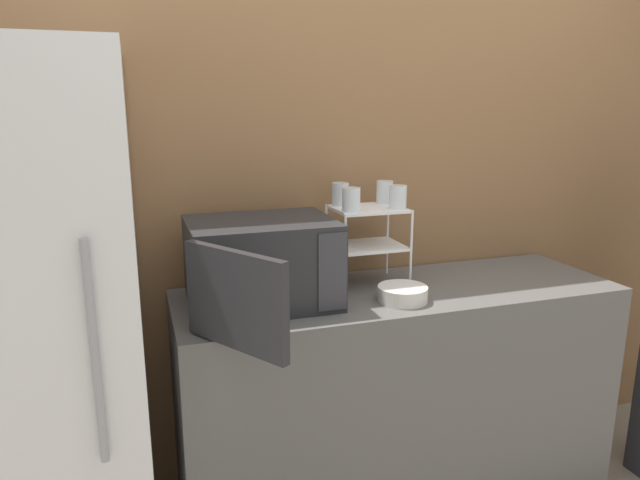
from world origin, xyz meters
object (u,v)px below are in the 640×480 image
(glass_back_left, at_px, (340,194))
(refrigerator, at_px, (41,343))
(microwave, at_px, (261,264))
(glass_front_right, at_px, (397,197))
(glass_back_right, at_px, (385,192))
(bowl, at_px, (403,294))
(dish_rack, at_px, (368,229))
(glass_front_left, at_px, (351,200))

(glass_back_left, bearing_deg, refrigerator, -167.75)
(refrigerator, bearing_deg, microwave, 3.83)
(glass_front_right, bearing_deg, microwave, -174.66)
(microwave, xyz_separation_m, glass_back_left, (0.37, 0.19, 0.21))
(microwave, distance_m, glass_back_right, 0.63)
(glass_front_right, bearing_deg, glass_back_right, 86.36)
(glass_front_right, xyz_separation_m, bowl, (-0.05, -0.17, -0.33))
(microwave, bearing_deg, glass_back_left, 27.08)
(dish_rack, xyz_separation_m, refrigerator, (-1.19, -0.17, -0.26))
(microwave, relative_size, bowl, 4.05)
(glass_front_left, bearing_deg, glass_front_right, 0.09)
(glass_front_right, bearing_deg, dish_rack, 145.12)
(dish_rack, bearing_deg, glass_front_right, -34.88)
(dish_rack, relative_size, glass_front_right, 3.43)
(microwave, relative_size, glass_back_left, 8.14)
(glass_back_right, bearing_deg, bowl, -100.92)
(bowl, bearing_deg, microwave, 166.56)
(glass_front_left, height_order, glass_back_right, same)
(glass_front_right, bearing_deg, refrigerator, -175.52)
(microwave, height_order, bowl, microwave)
(glass_back_right, bearing_deg, refrigerator, -169.57)
(glass_front_right, height_order, glass_back_left, same)
(bowl, xyz_separation_m, refrigerator, (-1.23, 0.07, -0.06))
(glass_front_right, xyz_separation_m, glass_back_left, (-0.18, 0.14, 0.00))
(glass_front_right, distance_m, refrigerator, 1.34)
(glass_back_right, distance_m, glass_back_left, 0.19)
(glass_front_left, bearing_deg, bowl, -50.81)
(glass_back_right, distance_m, glass_front_right, 0.14)
(microwave, bearing_deg, glass_front_right, 5.34)
(glass_front_left, bearing_deg, dish_rack, 33.65)
(glass_front_left, height_order, glass_back_left, same)
(glass_front_left, relative_size, refrigerator, 0.05)
(dish_rack, distance_m, bowl, 0.31)
(microwave, bearing_deg, dish_rack, 14.20)
(microwave, relative_size, refrigerator, 0.41)
(dish_rack, distance_m, glass_front_left, 0.18)
(glass_back_left, bearing_deg, microwave, -152.92)
(microwave, xyz_separation_m, glass_front_left, (0.36, 0.05, 0.21))
(refrigerator, bearing_deg, dish_rack, 7.93)
(glass_back_left, bearing_deg, glass_front_right, -36.71)
(dish_rack, xyz_separation_m, glass_front_left, (-0.10, -0.07, 0.13))
(glass_front_left, distance_m, refrigerator, 1.16)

